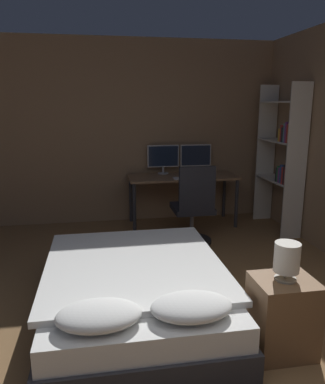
% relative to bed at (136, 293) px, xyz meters
% --- Properties ---
extents(wall_back, '(12.00, 0.06, 2.70)m').
position_rel_bed_xyz_m(wall_back, '(0.39, 2.80, 1.12)').
color(wall_back, '#8E7051').
rests_on(wall_back, ground_plane).
extents(bed, '(1.48, 1.91, 0.53)m').
position_rel_bed_xyz_m(bed, '(0.00, 0.00, 0.00)').
color(bed, '#2D2D33').
rests_on(bed, ground_plane).
extents(nightstand, '(0.43, 0.37, 0.57)m').
position_rel_bed_xyz_m(nightstand, '(1.00, -0.62, 0.05)').
color(nightstand, brown).
rests_on(nightstand, ground_plane).
extents(bedside_lamp, '(0.18, 0.18, 0.27)m').
position_rel_bed_xyz_m(bedside_lamp, '(1.00, -0.62, 0.50)').
color(bedside_lamp, gray).
rests_on(bedside_lamp, nightstand).
extents(desk, '(1.59, 0.65, 0.74)m').
position_rel_bed_xyz_m(desk, '(0.95, 2.41, 0.43)').
color(desk, '#846042').
rests_on(desk, ground_plane).
extents(monitor_left, '(0.47, 0.16, 0.43)m').
position_rel_bed_xyz_m(monitor_left, '(0.70, 2.63, 0.76)').
color(monitor_left, '#B7B7BC').
rests_on(monitor_left, desk).
extents(monitor_right, '(0.47, 0.16, 0.43)m').
position_rel_bed_xyz_m(monitor_right, '(1.20, 2.63, 0.76)').
color(monitor_right, '#B7B7BC').
rests_on(monitor_right, desk).
extents(keyboard, '(0.36, 0.13, 0.02)m').
position_rel_bed_xyz_m(keyboard, '(0.95, 2.19, 0.52)').
color(keyboard, '#B7B7BC').
rests_on(keyboard, desk).
extents(computer_mouse, '(0.07, 0.05, 0.04)m').
position_rel_bed_xyz_m(computer_mouse, '(1.22, 2.19, 0.53)').
color(computer_mouse, '#B7B7BC').
rests_on(computer_mouse, desk).
extents(office_chair, '(0.52, 0.52, 1.04)m').
position_rel_bed_xyz_m(office_chair, '(0.90, 1.59, 0.20)').
color(office_chair, black).
rests_on(office_chair, ground_plane).
extents(bookshelf, '(0.29, 0.92, 2.04)m').
position_rel_bed_xyz_m(bookshelf, '(2.25, 1.90, 0.88)').
color(bookshelf, beige).
rests_on(bookshelf, ground_plane).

